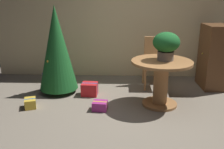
{
  "coord_description": "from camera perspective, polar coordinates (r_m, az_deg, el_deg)",
  "views": [
    {
      "loc": [
        -0.25,
        -3.31,
        1.75
      ],
      "look_at": [
        -0.37,
        0.2,
        0.64
      ],
      "focal_mm": 40.41,
      "sensor_mm": 36.0,
      "label": 1
    }
  ],
  "objects": [
    {
      "name": "ground_plane",
      "position": [
        3.75,
        5.65,
        -10.37
      ],
      "size": [
        6.6,
        6.6,
        0.0
      ],
      "primitive_type": "plane",
      "color": "#756B5B"
    },
    {
      "name": "gift_box_gold",
      "position": [
        4.32,
        -18.0,
        -6.19
      ],
      "size": [
        0.24,
        0.27,
        0.15
      ],
      "color": "gold",
      "rests_on": "ground_plane"
    },
    {
      "name": "back_wall_panel",
      "position": [
        5.53,
        4.68,
        12.82
      ],
      "size": [
        6.0,
        0.1,
        2.6
      ],
      "primitive_type": "cube",
      "color": "beige",
      "rests_on": "ground_plane"
    },
    {
      "name": "gift_box_red",
      "position": [
        4.61,
        -5.09,
        -3.3
      ],
      "size": [
        0.3,
        0.26,
        0.23
      ],
      "color": "red",
      "rests_on": "ground_plane"
    },
    {
      "name": "wooden_cabinet",
      "position": [
        5.26,
        21.95,
        3.75
      ],
      "size": [
        0.44,
        0.67,
        1.22
      ],
      "color": "brown",
      "rests_on": "ground_plane"
    },
    {
      "name": "wooden_chair_far",
      "position": [
        5.02,
        9.47,
        3.37
      ],
      "size": [
        0.42,
        0.45,
        0.97
      ],
      "color": "#B27F4C",
      "rests_on": "ground_plane"
    },
    {
      "name": "gift_box_purple",
      "position": [
        4.03,
        -2.74,
        -7.07
      ],
      "size": [
        0.25,
        0.22,
        0.14
      ],
      "color": "#9E287A",
      "rests_on": "ground_plane"
    },
    {
      "name": "round_dining_table",
      "position": [
        4.14,
        11.03,
        -0.62
      ],
      "size": [
        0.97,
        0.97,
        0.76
      ],
      "color": "#9E6B3D",
      "rests_on": "ground_plane"
    },
    {
      "name": "flower_vase",
      "position": [
        4.05,
        12.16,
        6.75
      ],
      "size": [
        0.42,
        0.42,
        0.45
      ],
      "color": "#665B51",
      "rests_on": "round_dining_table"
    },
    {
      "name": "holiday_tree",
      "position": [
        4.65,
        -12.41,
        5.84
      ],
      "size": [
        0.7,
        0.7,
        1.6
      ],
      "color": "brown",
      "rests_on": "ground_plane"
    }
  ]
}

